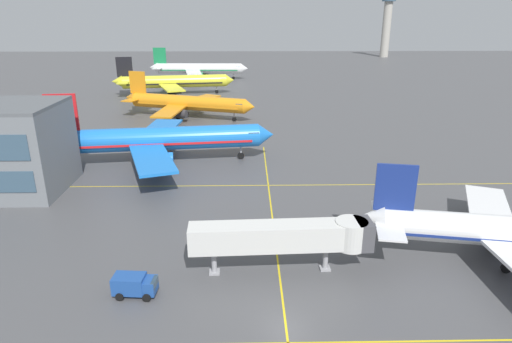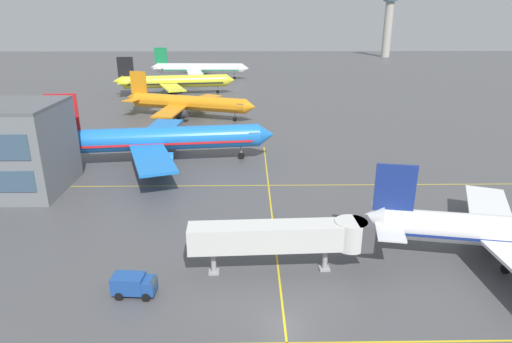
# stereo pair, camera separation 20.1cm
# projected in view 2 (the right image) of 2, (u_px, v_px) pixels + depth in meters

# --- Properties ---
(ground_plane) EXTENTS (600.00, 600.00, 0.00)m
(ground_plane) POSITION_uv_depth(u_px,v_px,m) (285.00, 327.00, 38.02)
(ground_plane) COLOR #4C4C4F
(airliner_second_row) EXTENTS (41.69, 35.70, 12.96)m
(airliner_second_row) POSITION_uv_depth(u_px,v_px,m) (159.00, 139.00, 78.73)
(airliner_second_row) COLOR blue
(airliner_second_row) RESTS_ON ground
(airliner_third_row) EXTENTS (35.91, 30.73, 11.47)m
(airliner_third_row) POSITION_uv_depth(u_px,v_px,m) (187.00, 103.00, 113.47)
(airliner_third_row) COLOR orange
(airliner_third_row) RESTS_ON ground
(airliner_far_left_stand) EXTENTS (40.43, 34.56, 12.58)m
(airliner_far_left_stand) POSITION_uv_depth(u_px,v_px,m) (174.00, 82.00, 146.56)
(airliner_far_left_stand) COLOR yellow
(airliner_far_left_stand) RESTS_ON ground
(airliner_far_right_stand) EXTENTS (40.89, 35.31, 12.73)m
(airliner_far_right_stand) POSITION_uv_depth(u_px,v_px,m) (199.00, 69.00, 181.22)
(airliner_far_right_stand) COLOR white
(airliner_far_right_stand) RESTS_ON ground
(taxiway_markings) EXTENTS (140.02, 77.90, 0.01)m
(taxiway_markings) POSITION_uv_depth(u_px,v_px,m) (275.00, 239.00, 52.79)
(taxiway_markings) COLOR yellow
(taxiway_markings) RESTS_ON ground
(service_truck_red_van) EXTENTS (4.25, 2.44, 2.10)m
(service_truck_red_van) POSITION_uv_depth(u_px,v_px,m) (134.00, 284.00, 41.99)
(service_truck_red_van) COLOR #1E4793
(service_truck_red_van) RESTS_ON ground
(jet_bridge) EXTENTS (18.97, 3.76, 5.58)m
(jet_bridge) POSITION_uv_depth(u_px,v_px,m) (293.00, 236.00, 45.07)
(jet_bridge) COLOR silver
(jet_bridge) RESTS_ON ground
(control_tower) EXTENTS (8.82, 8.82, 37.94)m
(control_tower) POSITION_uv_depth(u_px,v_px,m) (388.00, 20.00, 270.23)
(control_tower) COLOR #ADA89E
(control_tower) RESTS_ON ground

